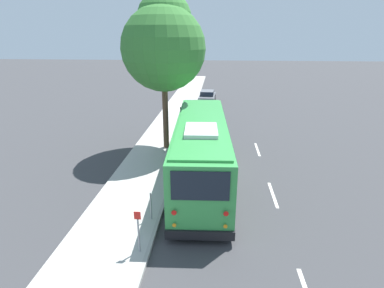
# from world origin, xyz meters

# --- Properties ---
(ground_plane) EXTENTS (160.00, 160.00, 0.00)m
(ground_plane) POSITION_xyz_m (0.00, 0.00, 0.00)
(ground_plane) COLOR #3D3D3F
(sidewalk_slab) EXTENTS (80.00, 3.11, 0.15)m
(sidewalk_slab) POSITION_xyz_m (0.00, 3.55, 0.07)
(sidewalk_slab) COLOR #B2AFA8
(sidewalk_slab) RESTS_ON ground
(curb_strip) EXTENTS (80.00, 0.14, 0.15)m
(curb_strip) POSITION_xyz_m (0.00, 1.93, 0.07)
(curb_strip) COLOR #9D9A94
(curb_strip) RESTS_ON ground
(shuttle_bus) EXTENTS (11.03, 3.17, 3.31)m
(shuttle_bus) POSITION_xyz_m (-1.38, 0.46, 1.77)
(shuttle_bus) COLOR green
(shuttle_bus) RESTS_ON ground
(parked_sedan_blue) EXTENTS (4.34, 1.86, 1.26)m
(parked_sedan_blue) POSITION_xyz_m (11.00, 0.89, 0.58)
(parked_sedan_blue) COLOR navy
(parked_sedan_blue) RESTS_ON ground
(parked_sedan_gray) EXTENTS (4.25, 1.88, 1.29)m
(parked_sedan_gray) POSITION_xyz_m (18.02, 0.79, 0.60)
(parked_sedan_gray) COLOR slate
(parked_sedan_gray) RESTS_ON ground
(street_tree) EXTENTS (4.99, 4.99, 9.42)m
(street_tree) POSITION_xyz_m (2.85, 2.95, 6.66)
(street_tree) COLOR brown
(street_tree) RESTS_ON sidewalk_slab
(sign_post_near) EXTENTS (0.06, 0.22, 1.55)m
(sign_post_near) POSITION_xyz_m (-7.40, 2.20, 0.95)
(sign_post_near) COLOR gray
(sign_post_near) RESTS_ON sidewalk_slab
(sign_post_far) EXTENTS (0.06, 0.06, 1.18)m
(sign_post_far) POSITION_xyz_m (-5.49, 2.20, 0.74)
(sign_post_far) COLOR gray
(sign_post_far) RESTS_ON sidewalk_slab
(lane_stripe_mid) EXTENTS (2.40, 0.14, 0.01)m
(lane_stripe_mid) POSITION_xyz_m (-2.83, -3.03, 0.00)
(lane_stripe_mid) COLOR silver
(lane_stripe_mid) RESTS_ON ground
(lane_stripe_ahead) EXTENTS (2.40, 0.14, 0.01)m
(lane_stripe_ahead) POSITION_xyz_m (3.17, -3.03, 0.00)
(lane_stripe_ahead) COLOR silver
(lane_stripe_ahead) RESTS_ON ground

